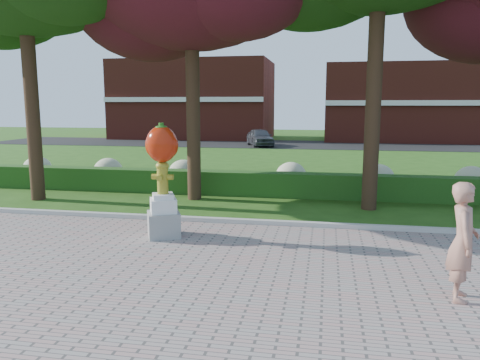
# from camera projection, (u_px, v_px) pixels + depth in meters

# --- Properties ---
(ground) EXTENTS (100.00, 100.00, 0.00)m
(ground) POSITION_uv_depth(u_px,v_px,m) (208.00, 262.00, 9.16)
(ground) COLOR #234B12
(ground) RESTS_ON ground
(curb) EXTENTS (40.00, 0.18, 0.15)m
(curb) POSITION_uv_depth(u_px,v_px,m) (237.00, 222.00, 12.06)
(curb) COLOR #ADADA5
(curb) RESTS_ON ground
(lawn_hedge) EXTENTS (24.00, 0.70, 0.80)m
(lawn_hedge) POSITION_uv_depth(u_px,v_px,m) (259.00, 184.00, 15.89)
(lawn_hedge) COLOR #163F12
(lawn_hedge) RESTS_ON ground
(hydrangea_row) EXTENTS (20.10, 1.10, 0.99)m
(hydrangea_row) POSITION_uv_depth(u_px,v_px,m) (279.00, 176.00, 16.73)
(hydrangea_row) COLOR beige
(hydrangea_row) RESTS_ON ground
(street) EXTENTS (50.00, 8.00, 0.02)m
(street) POSITION_uv_depth(u_px,v_px,m) (298.00, 144.00, 36.33)
(street) COLOR black
(street) RESTS_ON ground
(building_left) EXTENTS (14.00, 8.00, 7.00)m
(building_left) POSITION_uv_depth(u_px,v_px,m) (195.00, 100.00, 43.41)
(building_left) COLOR maroon
(building_left) RESTS_ON ground
(building_right) EXTENTS (12.00, 8.00, 6.40)m
(building_right) POSITION_uv_depth(u_px,v_px,m) (396.00, 103.00, 40.20)
(building_right) COLOR maroon
(building_right) RESTS_ON ground
(hydrant_sculpture) EXTENTS (0.94, 0.94, 2.62)m
(hydrant_sculpture) POSITION_uv_depth(u_px,v_px,m) (163.00, 177.00, 10.63)
(hydrant_sculpture) COLOR gray
(hydrant_sculpture) RESTS_ON walkway
(woman) EXTENTS (0.56, 0.75, 1.86)m
(woman) POSITION_uv_depth(u_px,v_px,m) (463.00, 242.00, 7.20)
(woman) COLOR #AD7663
(woman) RESTS_ON walkway
(parked_car) EXTENTS (2.79, 4.12, 1.30)m
(parked_car) POSITION_uv_depth(u_px,v_px,m) (260.00, 137.00, 34.82)
(parked_car) COLOR #3E4046
(parked_car) RESTS_ON street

